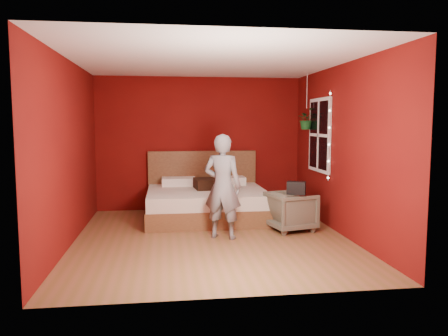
{
  "coord_description": "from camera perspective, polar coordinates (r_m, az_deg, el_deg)",
  "views": [
    {
      "loc": [
        -0.67,
        -6.34,
        1.72
      ],
      "look_at": [
        0.24,
        0.4,
        1.01
      ],
      "focal_mm": 35.0,
      "sensor_mm": 36.0,
      "label": 1
    }
  ],
  "objects": [
    {
      "name": "room_walls",
      "position": [
        6.37,
        -1.67,
        5.62
      ],
      "size": [
        4.04,
        4.54,
        2.62
      ],
      "color": "#640E0A",
      "rests_on": "ground"
    },
    {
      "name": "throw_pillow",
      "position": [
        7.87,
        -1.91,
        -2.05
      ],
      "size": [
        0.57,
        0.57,
        0.18
      ],
      "primitive_type": "cube",
      "rotation": [
        0.0,
        0.0,
        0.1
      ],
      "color": "black",
      "rests_on": "bed"
    },
    {
      "name": "fairy_lights",
      "position": [
        7.21,
        13.58,
        4.07
      ],
      "size": [
        0.04,
        0.04,
        1.45
      ],
      "color": "silver",
      "rests_on": "room_walls"
    },
    {
      "name": "window",
      "position": [
        7.71,
        12.34,
        4.22
      ],
      "size": [
        0.05,
        0.97,
        1.27
      ],
      "color": "white",
      "rests_on": "room_walls"
    },
    {
      "name": "handbag",
      "position": [
        6.78,
        9.42,
        -2.59
      ],
      "size": [
        0.31,
        0.24,
        0.2
      ],
      "primitive_type": "cube",
      "rotation": [
        0.0,
        0.0,
        -0.42
      ],
      "color": "black",
      "rests_on": "armchair"
    },
    {
      "name": "person",
      "position": [
        6.44,
        -0.19,
        -2.44
      ],
      "size": [
        0.67,
        0.57,
        1.55
      ],
      "primitive_type": "imported",
      "rotation": [
        0.0,
        0.0,
        2.71
      ],
      "color": "slate",
      "rests_on": "ground"
    },
    {
      "name": "armchair",
      "position": [
        7.07,
        8.75,
        -5.59
      ],
      "size": [
        0.82,
        0.81,
        0.62
      ],
      "primitive_type": "imported",
      "rotation": [
        0.0,
        0.0,
        1.82
      ],
      "color": "#605D4C",
      "rests_on": "ground"
    },
    {
      "name": "floor",
      "position": [
        6.6,
        -1.63,
        -9.11
      ],
      "size": [
        4.5,
        4.5,
        0.0
      ],
      "primitive_type": "plane",
      "color": "brown",
      "rests_on": "ground"
    },
    {
      "name": "bed",
      "position": [
        7.9,
        -2.35,
        -4.35
      ],
      "size": [
        2.11,
        1.79,
        1.16
      ],
      "color": "brown",
      "rests_on": "ground"
    },
    {
      "name": "hanging_plant",
      "position": [
        8.1,
        10.72,
        6.32
      ],
      "size": [
        0.42,
        0.39,
        1.01
      ],
      "color": "silver",
      "rests_on": "room_walls"
    }
  ]
}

